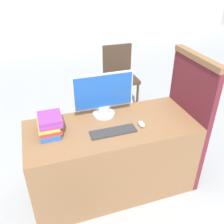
{
  "coord_description": "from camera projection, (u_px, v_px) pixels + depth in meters",
  "views": [
    {
      "loc": [
        -0.55,
        -1.37,
        1.95
      ],
      "look_at": [
        -0.01,
        0.29,
        0.89
      ],
      "focal_mm": 40.0,
      "sensor_mm": 36.0,
      "label": 1
    }
  ],
  "objects": [
    {
      "name": "ground_plane",
      "position": [
        122.0,
        211.0,
        2.27
      ],
      "size": [
        20.0,
        20.0,
        0.0
      ],
      "primitive_type": "plane",
      "color": "#93999E"
    },
    {
      "name": "monitor",
      "position": [
        103.0,
        95.0,
        2.2
      ],
      "size": [
        0.55,
        0.2,
        0.41
      ],
      "color": "#B7B7BC",
      "rests_on": "desk"
    },
    {
      "name": "desk",
      "position": [
        112.0,
        158.0,
        2.34
      ],
      "size": [
        1.48,
        0.64,
        0.73
      ],
      "color": "brown",
      "rests_on": "ground_plane"
    },
    {
      "name": "book_stack",
      "position": [
        49.0,
        125.0,
        2.03
      ],
      "size": [
        0.2,
        0.28,
        0.16
      ],
      "color": "#285199",
      "rests_on": "desk"
    },
    {
      "name": "keyboard",
      "position": [
        113.0,
        132.0,
        2.06
      ],
      "size": [
        0.39,
        0.11,
        0.02
      ],
      "color": "#2D2D2D",
      "rests_on": "desk"
    },
    {
      "name": "mouse",
      "position": [
        141.0,
        124.0,
        2.14
      ],
      "size": [
        0.05,
        0.09,
        0.04
      ],
      "color": "silver",
      "rests_on": "desk"
    },
    {
      "name": "carrel_divider",
      "position": [
        187.0,
        119.0,
        2.4
      ],
      "size": [
        0.07,
        0.64,
        1.28
      ],
      "color": "#5B1E28",
      "rests_on": "ground_plane"
    },
    {
      "name": "far_chair",
      "position": [
        120.0,
        73.0,
        3.73
      ],
      "size": [
        0.44,
        0.44,
        0.91
      ],
      "rotation": [
        0.0,
        0.0,
        -0.43
      ],
      "color": "#38281E",
      "rests_on": "ground_plane"
    }
  ]
}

